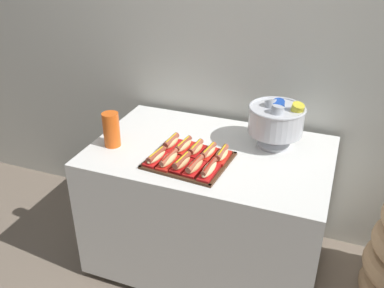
{
  "coord_description": "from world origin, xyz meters",
  "views": [
    {
      "loc": [
        0.64,
        -1.94,
        1.93
      ],
      "look_at": [
        -0.1,
        -0.03,
        0.82
      ],
      "focal_mm": 39.73,
      "sensor_mm": 36.0,
      "label": 1
    }
  ],
  "objects_px": {
    "serving_tray": "(189,161)",
    "hot_dog_5": "(171,143)",
    "hot_dog_1": "(169,160)",
    "hot_dog_9": "(222,155)",
    "buffet_table": "(209,205)",
    "hot_dog_2": "(182,163)",
    "hot_dog_3": "(195,166)",
    "hot_dog_6": "(183,146)",
    "hot_dog_8": "(209,152)",
    "punch_bowl": "(276,119)",
    "hot_dog_0": "(156,157)",
    "hot_dog_4": "(209,170)",
    "hot_dog_7": "(196,149)",
    "cup_stack": "(111,130)"
  },
  "relations": [
    {
      "from": "serving_tray",
      "to": "hot_dog_5",
      "type": "distance_m",
      "value": 0.17
    },
    {
      "from": "serving_tray",
      "to": "hot_dog_1",
      "type": "bearing_deg",
      "value": -137.01
    },
    {
      "from": "serving_tray",
      "to": "hot_dog_9",
      "type": "xyz_separation_m",
      "value": [
        0.16,
        0.07,
        0.03
      ]
    },
    {
      "from": "buffet_table",
      "to": "hot_dog_2",
      "type": "relative_size",
      "value": 7.99
    },
    {
      "from": "hot_dog_3",
      "to": "hot_dog_6",
      "type": "bearing_deg",
      "value": 127.54
    },
    {
      "from": "serving_tray",
      "to": "hot_dog_6",
      "type": "distance_m",
      "value": 0.12
    },
    {
      "from": "serving_tray",
      "to": "hot_dog_1",
      "type": "distance_m",
      "value": 0.12
    },
    {
      "from": "hot_dog_1",
      "to": "hot_dog_9",
      "type": "distance_m",
      "value": 0.28
    },
    {
      "from": "hot_dog_6",
      "to": "hot_dog_8",
      "type": "xyz_separation_m",
      "value": [
        0.15,
        -0.01,
        -0.0
      ]
    },
    {
      "from": "buffet_table",
      "to": "hot_dog_6",
      "type": "bearing_deg",
      "value": -152.77
    },
    {
      "from": "hot_dog_6",
      "to": "hot_dog_1",
      "type": "bearing_deg",
      "value": -94.73
    },
    {
      "from": "hot_dog_9",
      "to": "punch_bowl",
      "type": "xyz_separation_m",
      "value": [
        0.23,
        0.26,
        0.13
      ]
    },
    {
      "from": "buffet_table",
      "to": "punch_bowl",
      "type": "bearing_deg",
      "value": 28.82
    },
    {
      "from": "hot_dog_3",
      "to": "hot_dog_8",
      "type": "relative_size",
      "value": 1.07
    },
    {
      "from": "hot_dog_6",
      "to": "hot_dog_8",
      "type": "distance_m",
      "value": 0.15
    },
    {
      "from": "hot_dog_0",
      "to": "hot_dog_6",
      "type": "distance_m",
      "value": 0.18
    },
    {
      "from": "hot_dog_4",
      "to": "hot_dog_2",
      "type": "bearing_deg",
      "value": 175.27
    },
    {
      "from": "serving_tray",
      "to": "hot_dog_0",
      "type": "bearing_deg",
      "value": -155.92
    },
    {
      "from": "hot_dog_7",
      "to": "hot_dog_3",
      "type": "bearing_deg",
      "value": -70.29
    },
    {
      "from": "hot_dog_4",
      "to": "hot_dog_0",
      "type": "bearing_deg",
      "value": 175.27
    },
    {
      "from": "hot_dog_0",
      "to": "hot_dog_4",
      "type": "height_order",
      "value": "hot_dog_4"
    },
    {
      "from": "buffet_table",
      "to": "hot_dog_9",
      "type": "xyz_separation_m",
      "value": [
        0.09,
        -0.09,
        0.41
      ]
    },
    {
      "from": "hot_dog_3",
      "to": "hot_dog_8",
      "type": "bearing_deg",
      "value": 85.27
    },
    {
      "from": "hot_dog_3",
      "to": "punch_bowl",
      "type": "distance_m",
      "value": 0.54
    },
    {
      "from": "hot_dog_5",
      "to": "hot_dog_0",
      "type": "bearing_deg",
      "value": -94.73
    },
    {
      "from": "hot_dog_9",
      "to": "hot_dog_4",
      "type": "bearing_deg",
      "value": -94.73
    },
    {
      "from": "hot_dog_1",
      "to": "hot_dog_7",
      "type": "height_order",
      "value": "hot_dog_1"
    },
    {
      "from": "hot_dog_9",
      "to": "cup_stack",
      "type": "height_order",
      "value": "cup_stack"
    },
    {
      "from": "serving_tray",
      "to": "hot_dog_3",
      "type": "bearing_deg",
      "value": -52.46
    },
    {
      "from": "hot_dog_5",
      "to": "hot_dog_6",
      "type": "xyz_separation_m",
      "value": [
        0.07,
        -0.01,
        -0.0
      ]
    },
    {
      "from": "hot_dog_0",
      "to": "hot_dog_4",
      "type": "xyz_separation_m",
      "value": [
        0.3,
        -0.02,
        0.0
      ]
    },
    {
      "from": "hot_dog_3",
      "to": "hot_dog_6",
      "type": "distance_m",
      "value": 0.22
    },
    {
      "from": "buffet_table",
      "to": "hot_dog_1",
      "type": "distance_m",
      "value": 0.49
    },
    {
      "from": "hot_dog_7",
      "to": "hot_dog_9",
      "type": "xyz_separation_m",
      "value": [
        0.15,
        -0.01,
        0.0
      ]
    },
    {
      "from": "hot_dog_7",
      "to": "hot_dog_8",
      "type": "xyz_separation_m",
      "value": [
        0.07,
        -0.01,
        -0.0
      ]
    },
    {
      "from": "cup_stack",
      "to": "hot_dog_6",
      "type": "bearing_deg",
      "value": 10.67
    },
    {
      "from": "buffet_table",
      "to": "hot_dog_4",
      "type": "distance_m",
      "value": 0.49
    },
    {
      "from": "punch_bowl",
      "to": "cup_stack",
      "type": "distance_m",
      "value": 0.91
    },
    {
      "from": "hot_dog_3",
      "to": "hot_dog_7",
      "type": "relative_size",
      "value": 1.09
    },
    {
      "from": "serving_tray",
      "to": "hot_dog_6",
      "type": "xyz_separation_m",
      "value": [
        -0.07,
        0.09,
        0.03
      ]
    },
    {
      "from": "punch_bowl",
      "to": "cup_stack",
      "type": "xyz_separation_m",
      "value": [
        -0.85,
        -0.32,
        -0.07
      ]
    },
    {
      "from": "hot_dog_6",
      "to": "hot_dog_9",
      "type": "bearing_deg",
      "value": -4.73
    },
    {
      "from": "hot_dog_1",
      "to": "cup_stack",
      "type": "relative_size",
      "value": 0.92
    },
    {
      "from": "serving_tray",
      "to": "hot_dog_7",
      "type": "xyz_separation_m",
      "value": [
        0.01,
        0.08,
        0.03
      ]
    },
    {
      "from": "hot_dog_0",
      "to": "punch_bowl",
      "type": "xyz_separation_m",
      "value": [
        0.54,
        0.4,
        0.13
      ]
    },
    {
      "from": "hot_dog_9",
      "to": "punch_bowl",
      "type": "distance_m",
      "value": 0.37
    },
    {
      "from": "buffet_table",
      "to": "hot_dog_6",
      "type": "xyz_separation_m",
      "value": [
        -0.13,
        -0.07,
        0.41
      ]
    },
    {
      "from": "buffet_table",
      "to": "punch_bowl",
      "type": "relative_size",
      "value": 4.25
    },
    {
      "from": "serving_tray",
      "to": "hot_dog_4",
      "type": "distance_m",
      "value": 0.17
    },
    {
      "from": "hot_dog_7",
      "to": "hot_dog_8",
      "type": "distance_m",
      "value": 0.08
    }
  ]
}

